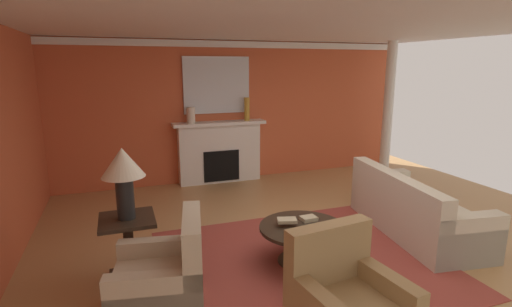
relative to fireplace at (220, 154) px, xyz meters
The scene contains 17 objects.
ground_plane 3.27m from the fireplace, 84.22° to the right, with size 8.79×8.79×0.00m, color tan.
wall_fireplace 0.89m from the fireplace, 33.01° to the left, with size 7.36×0.12×2.73m, color #C65633.
ceiling_panel 3.65m from the fireplace, 83.62° to the right, with size 7.36×7.30×0.06m, color white.
crown_moulding 2.11m from the fireplace, 21.93° to the left, with size 7.36×0.08×0.12m, color white.
area_rug 3.54m from the fireplace, 88.78° to the right, with size 3.18×2.80×0.01m, color #993D33.
fireplace is the anchor object (origin of this frame).
mantel_mirror 1.33m from the fireplace, 90.00° to the left, with size 1.29×0.04×1.07m, color silver.
sofa 3.76m from the fireplace, 60.08° to the right, with size 1.18×2.20×0.85m.
armchair_near_window 4.25m from the fireplace, 111.57° to the right, with size 0.94×0.94×0.95m.
coffee_table 3.50m from the fireplace, 88.78° to the right, with size 1.00×1.00×0.45m.
side_table 3.68m from the fireplace, 119.72° to the right, with size 0.56×0.56×0.70m.
table_lamp 3.74m from the fireplace, 119.72° to the right, with size 0.44×0.44×0.75m.
vase_mantel_left 0.96m from the fireplace, behind, with size 0.16×0.16×0.30m, color beige.
vase_mantel_right 1.02m from the fireplace, ahead, with size 0.11×0.11×0.45m, color #B7892D.
book_red_cover 3.36m from the fireplace, 86.24° to the right, with size 0.18×0.14×0.05m, color tan.
book_art_folio 3.41m from the fireplace, 91.49° to the right, with size 0.22×0.14×0.04m, color tan.
column_white 3.54m from the fireplace, 11.47° to the right, with size 0.20×0.20×2.73m, color white.
Camera 1 is at (-2.16, -4.03, 2.25)m, focal length 27.21 mm.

